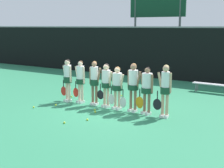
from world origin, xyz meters
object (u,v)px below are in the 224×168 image
(player_3, at_px, (106,81))
(player_2, at_px, (95,80))
(player_6, at_px, (147,87))
(tennis_ball_5, at_px, (34,107))
(player_4, at_px, (117,84))
(tennis_ball_2, at_px, (95,110))
(tennis_ball_4, at_px, (87,120))
(player_5, at_px, (133,83))
(tennis_ball_1, at_px, (64,123))
(tennis_ball_3, at_px, (82,89))
(tennis_ball_7, at_px, (95,112))
(tennis_ball_6, at_px, (72,97))
(bench_courtside, at_px, (214,85))
(player_1, at_px, (80,78))
(scoreboard, at_px, (157,9))
(player_0, at_px, (68,77))
(player_7, at_px, (165,87))
(tennis_ball_0, at_px, (121,96))
(tennis_ball_8, at_px, (56,105))

(player_3, bearing_deg, player_2, -175.97)
(player_6, xyz_separation_m, tennis_ball_5, (-3.98, -1.56, -0.96))
(player_4, relative_size, tennis_ball_2, 24.80)
(tennis_ball_4, bearing_deg, player_5, 67.62)
(tennis_ball_1, bearing_deg, player_2, 103.48)
(tennis_ball_3, relative_size, tennis_ball_7, 0.94)
(player_5, distance_m, tennis_ball_6, 3.56)
(bench_courtside, xyz_separation_m, tennis_ball_1, (-2.78, -7.27, -0.33))
(player_3, relative_size, player_6, 1.00)
(player_3, bearing_deg, tennis_ball_2, -87.61)
(player_2, distance_m, tennis_ball_3, 3.23)
(player_2, bearing_deg, tennis_ball_4, -68.13)
(player_4, bearing_deg, player_2, -176.20)
(player_6, relative_size, tennis_ball_5, 24.04)
(player_1, distance_m, player_6, 2.99)
(player_4, bearing_deg, scoreboard, 115.14)
(player_4, bearing_deg, player_0, -169.86)
(tennis_ball_3, bearing_deg, player_7, -22.72)
(player_1, height_order, tennis_ball_5, player_1)
(player_6, distance_m, tennis_ball_1, 3.09)
(player_3, height_order, tennis_ball_3, player_3)
(tennis_ball_5, distance_m, tennis_ball_6, 2.17)
(player_0, distance_m, player_2, 1.25)
(player_3, height_order, tennis_ball_4, player_3)
(player_5, height_order, tennis_ball_4, player_5)
(player_6, bearing_deg, tennis_ball_0, 150.08)
(player_0, relative_size, player_1, 1.02)
(tennis_ball_6, xyz_separation_m, tennis_ball_7, (2.30, -1.45, 0.00))
(tennis_ball_1, bearing_deg, tennis_ball_8, 139.32)
(tennis_ball_7, bearing_deg, player_5, 39.82)
(tennis_ball_1, height_order, tennis_ball_8, same)
(tennis_ball_4, relative_size, tennis_ball_8, 0.99)
(player_3, distance_m, tennis_ball_2, 1.17)
(player_7, distance_m, tennis_ball_3, 5.78)
(bench_courtside, distance_m, tennis_ball_6, 6.57)
(player_3, bearing_deg, tennis_ball_5, -134.91)
(bench_courtside, height_order, player_2, player_2)
(player_5, xyz_separation_m, tennis_ball_4, (-0.73, -1.78, -1.02))
(player_5, bearing_deg, tennis_ball_4, -109.12)
(tennis_ball_8, bearing_deg, tennis_ball_7, 0.35)
(tennis_ball_3, xyz_separation_m, tennis_ball_6, (0.65, -1.58, 0.00))
(player_5, bearing_deg, tennis_ball_7, -136.92)
(player_0, height_order, player_3, player_0)
(tennis_ball_2, relative_size, tennis_ball_3, 1.00)
(tennis_ball_6, distance_m, tennis_ball_7, 2.72)
(tennis_ball_6, bearing_deg, tennis_ball_5, -91.35)
(player_4, height_order, player_7, player_7)
(tennis_ball_2, height_order, tennis_ball_3, same)
(scoreboard, bearing_deg, player_7, -63.50)
(tennis_ball_0, bearing_deg, player_6, -41.66)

